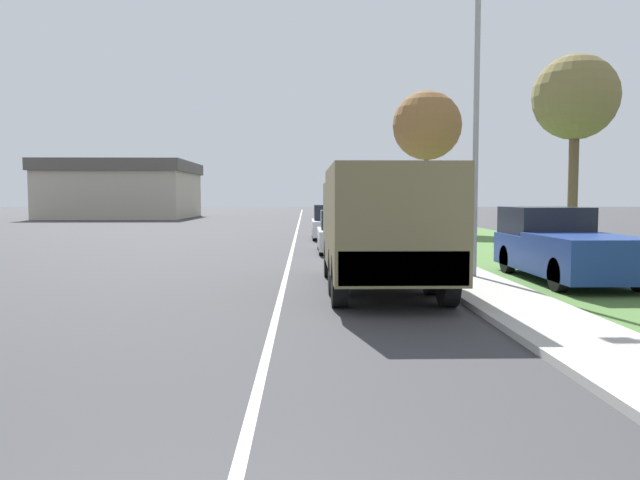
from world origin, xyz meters
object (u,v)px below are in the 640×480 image
object	(u,v)px
military_truck	(381,222)
car_second_ahead	(329,224)
car_nearest_ahead	(341,234)
lamp_post	(468,98)
pickup_truck	(563,246)

from	to	relation	value
military_truck	car_second_ahead	size ratio (longest dim) A/B	1.54
car_nearest_ahead	car_second_ahead	world-z (taller)	car_second_ahead
lamp_post	car_second_ahead	bearing A→B (deg)	100.08
pickup_truck	military_truck	bearing A→B (deg)	-161.44
pickup_truck	lamp_post	size ratio (longest dim) A/B	0.70
lamp_post	car_nearest_ahead	bearing A→B (deg)	108.15
military_truck	car_nearest_ahead	size ratio (longest dim) A/B	1.70
military_truck	car_second_ahead	world-z (taller)	military_truck
military_truck	pickup_truck	bearing A→B (deg)	18.56
military_truck	lamp_post	bearing A→B (deg)	34.47
military_truck	car_nearest_ahead	distance (m)	9.78
car_nearest_ahead	lamp_post	size ratio (longest dim) A/B	0.54
pickup_truck	lamp_post	xyz separation A→B (m)	(-2.44, -0.00, 3.66)
car_nearest_ahead	military_truck	bearing A→B (deg)	-88.08
car_second_ahead	pickup_truck	bearing A→B (deg)	-71.67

